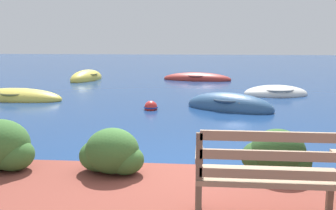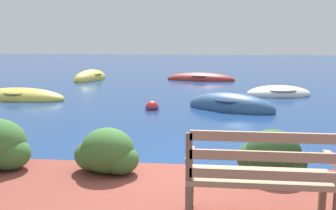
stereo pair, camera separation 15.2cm
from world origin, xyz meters
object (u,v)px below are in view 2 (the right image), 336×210
Objects in this scene: rowboat_mid at (21,98)px; rowboat_far at (278,94)px; park_bench at (260,174)px; mooring_buoy at (152,107)px; rowboat_outer at (90,78)px; rowboat_distant at (201,79)px; rowboat_nearest at (231,107)px.

rowboat_mid reaches higher than rowboat_far.
park_bench is 0.59× the size of rowboat_far.
mooring_buoy is at bearing 101.32° from park_bench.
rowboat_mid is 1.21× the size of rowboat_outer.
rowboat_outer is at bearing 145.08° from rowboat_far.
rowboat_distant is at bearing 53.42° from rowboat_mid.
rowboat_mid is at bearing -174.17° from rowboat_outer.
rowboat_mid is 0.94× the size of rowboat_distant.
rowboat_outer is 5.22m from rowboat_distant.
rowboat_nearest reaches higher than rowboat_far.
park_bench reaches higher than rowboat_distant.
rowboat_mid is at bearing -176.58° from rowboat_far.
rowboat_nearest is at bearing -73.45° from rowboat_distant.
rowboat_distant is 7.59m from mooring_buoy.
rowboat_nearest is 6.76× the size of mooring_buoy.
rowboat_mid is 7.87× the size of mooring_buoy.
rowboat_mid is at bearing 164.17° from mooring_buoy.
rowboat_outer is (-6.19, 6.79, 0.00)m from rowboat_nearest.
rowboat_far is at bearing 82.36° from rowboat_nearest.
rowboat_outer is (0.49, 5.76, 0.02)m from rowboat_mid.
park_bench is at bearing -77.79° from rowboat_distant.
park_bench is at bearing -44.76° from rowboat_mid.
rowboat_mid reaches higher than rowboat_distant.
park_bench is 0.54× the size of rowboat_outer.
rowboat_outer reaches higher than mooring_buoy.
rowboat_distant is at bearing -74.22° from rowboat_outer.
park_bench is 0.45× the size of rowboat_mid.
rowboat_distant is at bearing 87.80° from park_bench.
rowboat_nearest is 1.04× the size of rowboat_outer.
rowboat_far is 5.00m from mooring_buoy.
rowboat_far is at bearing -49.21° from rowboat_distant.
park_bench is 0.42× the size of rowboat_distant.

